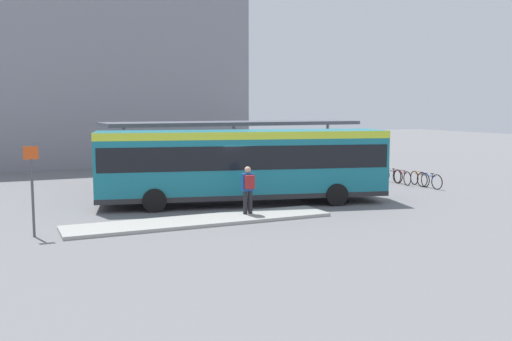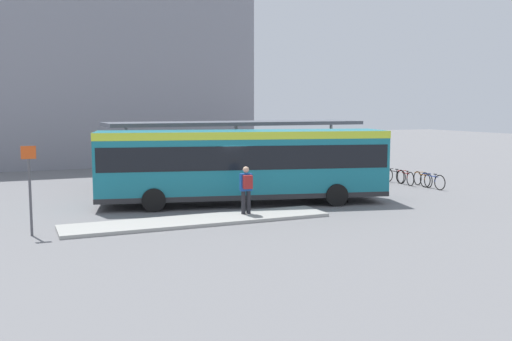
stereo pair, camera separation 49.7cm
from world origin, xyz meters
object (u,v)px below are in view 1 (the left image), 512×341
object	(u,v)px
bicycle_red	(402,177)
pedestrian_waiting	(248,187)
bicycle_orange	(420,179)
potted_planter_near_shelter	(137,183)
city_bus	(243,161)
bicycle_blue	(429,181)
bicycle_black	(391,175)
platform_sign	(32,187)

from	to	relation	value
bicycle_red	pedestrian_waiting	bearing A→B (deg)	122.99
bicycle_orange	bicycle_red	distance (m)	0.95
bicycle_orange	potted_planter_near_shelter	distance (m)	14.10
city_bus	bicycle_red	size ratio (longest dim) A/B	7.05
bicycle_blue	bicycle_black	world-z (taller)	bicycle_blue
bicycle_black	potted_planter_near_shelter	size ratio (longest dim) A/B	1.31
pedestrian_waiting	bicycle_blue	xyz separation A→B (m)	(11.12, 3.11, -0.73)
bicycle_blue	bicycle_red	world-z (taller)	bicycle_blue
platform_sign	bicycle_orange	bearing A→B (deg)	12.41
bicycle_red	potted_planter_near_shelter	world-z (taller)	potted_planter_near_shelter
pedestrian_waiting	bicycle_red	xyz separation A→B (m)	(10.84, 4.82, -0.74)
city_bus	bicycle_black	xyz separation A→B (m)	(9.81, 2.95, -1.40)
bicycle_blue	bicycle_black	size ratio (longest dim) A/B	1.01
potted_planter_near_shelter	pedestrian_waiting	bearing A→B (deg)	-65.55
bicycle_black	platform_sign	bearing A→B (deg)	104.65
bicycle_black	platform_sign	distance (m)	18.99
bicycle_black	pedestrian_waiting	bearing A→B (deg)	114.64
bicycle_red	bicycle_black	size ratio (longest dim) A/B	0.97
pedestrian_waiting	bicycle_blue	size ratio (longest dim) A/B	0.98
potted_planter_near_shelter	platform_sign	distance (m)	7.63
city_bus	pedestrian_waiting	size ratio (longest dim) A/B	6.92
platform_sign	potted_planter_near_shelter	bearing A→B (deg)	53.08
bicycle_blue	bicycle_black	distance (m)	2.59
pedestrian_waiting	potted_planter_near_shelter	xyz separation A→B (m)	(-2.71, 5.95, -0.41)
pedestrian_waiting	platform_sign	world-z (taller)	platform_sign
bicycle_blue	potted_planter_near_shelter	distance (m)	14.12
potted_planter_near_shelter	platform_sign	size ratio (longest dim) A/B	0.48
bicycle_blue	bicycle_orange	world-z (taller)	bicycle_blue
bicycle_black	city_bus	bearing A→B (deg)	103.61
bicycle_orange	city_bus	bearing A→B (deg)	104.32
city_bus	bicycle_blue	size ratio (longest dim) A/B	6.80
city_bus	bicycle_black	world-z (taller)	city_bus
city_bus	bicycle_blue	distance (m)	10.24
city_bus	bicycle_blue	xyz separation A→B (m)	(10.14, 0.38, -1.40)
pedestrian_waiting	potted_planter_near_shelter	distance (m)	6.55
city_bus	bicycle_orange	xyz separation A→B (m)	(10.26, 1.24, -1.41)
platform_sign	bicycle_black	bearing A→B (deg)	17.76
potted_planter_near_shelter	city_bus	bearing A→B (deg)	-41.13
bicycle_blue	platform_sign	world-z (taller)	platform_sign
bicycle_orange	potted_planter_near_shelter	world-z (taller)	potted_planter_near_shelter
city_bus	potted_planter_near_shelter	xyz separation A→B (m)	(-3.69, 3.22, -1.08)
city_bus	bicycle_red	xyz separation A→B (m)	(9.86, 2.09, -1.41)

